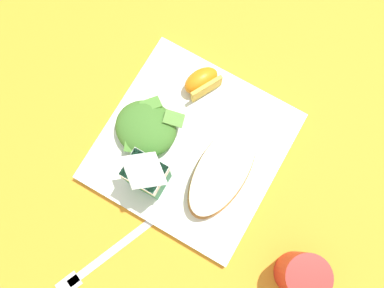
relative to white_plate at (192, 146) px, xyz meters
name	(u,v)px	position (x,y,z in m)	size (l,w,h in m)	color
ground	(192,147)	(0.00, 0.00, -0.01)	(3.00, 3.00, 0.00)	orange
white_plate	(192,146)	(0.00, 0.00, 0.00)	(0.28, 0.28, 0.02)	white
cheesy_pizza_bread	(223,170)	(-0.06, 0.01, 0.03)	(0.08, 0.17, 0.04)	#A87038
green_salad_pile	(146,128)	(0.08, 0.02, 0.03)	(0.10, 0.11, 0.04)	#3D7028
milk_carton	(146,174)	(0.03, 0.08, 0.07)	(0.06, 0.04, 0.11)	#2D8451
orange_wedge_front	(202,82)	(0.04, -0.10, 0.03)	(0.06, 0.07, 0.04)	orange
metal_fork	(100,260)	(0.03, 0.23, -0.01)	(0.09, 0.18, 0.01)	silver
drinking_red_cup	(302,275)	(-0.24, 0.09, 0.04)	(0.07, 0.07, 0.09)	red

